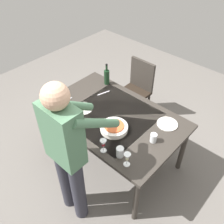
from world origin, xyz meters
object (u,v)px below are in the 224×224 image
at_px(serving_bowl_pasta, 114,128).
at_px(dinner_plate_near, 167,124).
at_px(wine_glass_right, 127,157).
at_px(dinner_plate_far, 83,109).
at_px(chair_near, 137,87).
at_px(wine_bottle, 107,77).
at_px(dining_table, 112,119).
at_px(person_server, 67,150).
at_px(water_cup_near_right, 153,138).
at_px(water_cup_near_left, 120,152).
at_px(wine_glass_left, 103,144).

bearing_deg(serving_bowl_pasta, dinner_plate_near, -129.48).
xyz_separation_m(wine_glass_right, dinner_plate_far, (0.90, -0.27, -0.10)).
xyz_separation_m(chair_near, wine_bottle, (0.16, 0.48, 0.33)).
height_order(wine_bottle, dinner_plate_far, wine_bottle).
bearing_deg(dining_table, wine_glass_right, 143.76).
distance_m(person_server, wine_bottle, 1.39).
relative_size(dinner_plate_near, dinner_plate_far, 1.00).
distance_m(water_cup_near_right, dinner_plate_far, 0.92).
xyz_separation_m(water_cup_near_right, dinner_plate_far, (0.91, 0.14, -0.04)).
bearing_deg(dinner_plate_near, water_cup_near_left, 81.62).
relative_size(person_server, water_cup_near_left, 15.99).
bearing_deg(wine_glass_left, chair_near, -65.57).
xyz_separation_m(wine_bottle, water_cup_near_right, (-1.07, 0.44, -0.06)).
bearing_deg(water_cup_near_right, dining_table, -0.91).
xyz_separation_m(wine_glass_right, dinner_plate_near, (0.02, -0.72, -0.10)).
bearing_deg(wine_glass_left, water_cup_near_left, -157.82).
xyz_separation_m(chair_near, water_cup_near_right, (-0.90, 0.92, 0.27)).
xyz_separation_m(dining_table, dinner_plate_near, (-0.55, -0.30, 0.07)).
bearing_deg(person_server, wine_bottle, -61.22).
bearing_deg(water_cup_near_right, wine_glass_right, 88.44).
xyz_separation_m(chair_near, serving_bowl_pasta, (-0.49, 1.06, 0.26)).
height_order(dining_table, water_cup_near_right, water_cup_near_right).
relative_size(chair_near, water_cup_near_left, 8.61).
relative_size(wine_bottle, serving_bowl_pasta, 0.99).
bearing_deg(dinner_plate_far, water_cup_near_right, -171.32).
relative_size(chair_near, wine_glass_right, 6.03).
relative_size(dining_table, water_cup_near_left, 15.43).
relative_size(water_cup_near_left, water_cup_near_right, 1.07).
distance_m(wine_bottle, dinner_plate_far, 0.61).
distance_m(wine_glass_right, water_cup_near_left, 0.13).
distance_m(dining_table, water_cup_near_left, 0.60).
bearing_deg(serving_bowl_pasta, chair_near, -65.07).
height_order(wine_bottle, wine_glass_right, wine_bottle).
relative_size(dining_table, dinner_plate_near, 7.09).
xyz_separation_m(person_server, wine_glass_right, (-0.39, -0.37, -0.11)).
xyz_separation_m(wine_glass_right, water_cup_near_left, (0.12, -0.04, -0.05)).
relative_size(water_cup_near_left, dinner_plate_far, 0.46).
bearing_deg(water_cup_near_right, dinner_plate_far, 8.68).
height_order(chair_near, water_cup_near_right, chair_near).
relative_size(person_server, dinner_plate_near, 7.34).
height_order(water_cup_near_left, dinner_plate_far, water_cup_near_left).
xyz_separation_m(dinner_plate_near, dinner_plate_far, (0.88, 0.45, 0.00)).
xyz_separation_m(serving_bowl_pasta, dinner_plate_far, (0.50, -0.01, -0.03)).
bearing_deg(dinner_plate_near, person_server, 71.07).
distance_m(wine_glass_right, water_cup_near_right, 0.41).
bearing_deg(serving_bowl_pasta, wine_glass_right, 146.75).
relative_size(dining_table, serving_bowl_pasta, 5.43).
height_order(dining_table, dinner_plate_far, dinner_plate_far).
bearing_deg(water_cup_near_left, wine_glass_right, 162.49).
bearing_deg(wine_bottle, water_cup_near_left, 139.25).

